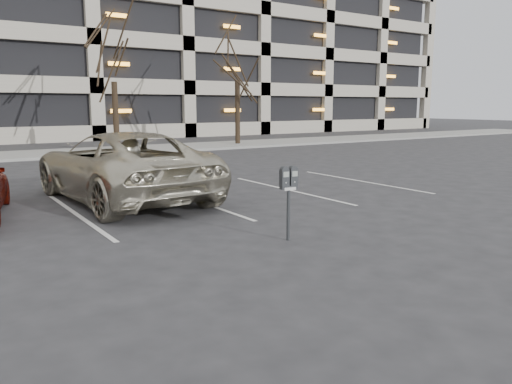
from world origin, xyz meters
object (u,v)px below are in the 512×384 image
(tree_c, at_px, (112,38))
(parking_meter, at_px, (289,185))
(tree_d, at_px, (237,39))
(suv_silver, at_px, (122,166))

(tree_c, relative_size, parking_meter, 6.03)
(tree_d, height_order, suv_silver, tree_d)
(suv_silver, bearing_deg, tree_d, -134.79)
(tree_d, bearing_deg, tree_c, 180.00)
(suv_silver, bearing_deg, parking_meter, 98.38)
(tree_d, relative_size, suv_silver, 1.32)
(tree_c, height_order, suv_silver, tree_c)
(tree_d, xyz_separation_m, parking_meter, (-9.91, -17.77, -4.89))
(tree_c, distance_m, suv_silver, 13.99)
(parking_meter, distance_m, suv_silver, 5.31)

